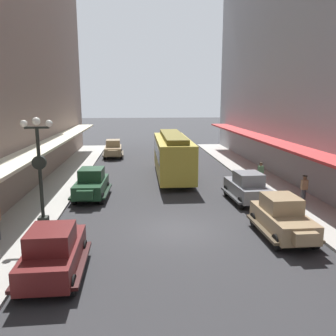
{
  "coord_description": "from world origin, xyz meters",
  "views": [
    {
      "loc": [
        -1.87,
        -15.58,
        6.12
      ],
      "look_at": [
        0.0,
        6.0,
        1.8
      ],
      "focal_mm": 37.18,
      "sensor_mm": 36.0,
      "label": 1
    }
  ],
  "objects_px": {
    "parked_car_3": "(282,216)",
    "pedestrian_1": "(261,174)",
    "parked_car_2": "(91,183)",
    "lamp_post_with_clock": "(40,168)",
    "fire_hydrant": "(284,199)",
    "streetcar": "(173,154)",
    "pedestrian_0": "(304,189)",
    "parked_car_0": "(113,148)",
    "parked_car_4": "(53,251)",
    "parked_car_1": "(247,186)"
  },
  "relations": [
    {
      "from": "parked_car_3",
      "to": "pedestrian_1",
      "type": "xyz_separation_m",
      "value": [
        2.04,
        8.57,
        0.07
      ]
    },
    {
      "from": "parked_car_3",
      "to": "parked_car_2",
      "type": "bearing_deg",
      "value": 142.82
    },
    {
      "from": "lamp_post_with_clock",
      "to": "fire_hydrant",
      "type": "height_order",
      "value": "lamp_post_with_clock"
    },
    {
      "from": "streetcar",
      "to": "pedestrian_0",
      "type": "xyz_separation_m",
      "value": [
        6.79,
        -8.11,
        -0.89
      ]
    },
    {
      "from": "parked_car_0",
      "to": "fire_hydrant",
      "type": "distance_m",
      "value": 21.56
    },
    {
      "from": "lamp_post_with_clock",
      "to": "pedestrian_0",
      "type": "relative_size",
      "value": 3.09
    },
    {
      "from": "parked_car_4",
      "to": "lamp_post_with_clock",
      "type": "distance_m",
      "value": 5.23
    },
    {
      "from": "parked_car_0",
      "to": "pedestrian_0",
      "type": "bearing_deg",
      "value": -56.58
    },
    {
      "from": "parked_car_0",
      "to": "lamp_post_with_clock",
      "type": "relative_size",
      "value": 0.83
    },
    {
      "from": "parked_car_4",
      "to": "lamp_post_with_clock",
      "type": "bearing_deg",
      "value": 108.68
    },
    {
      "from": "parked_car_4",
      "to": "streetcar",
      "type": "height_order",
      "value": "streetcar"
    },
    {
      "from": "parked_car_0",
      "to": "fire_hydrant",
      "type": "bearing_deg",
      "value": -59.72
    },
    {
      "from": "streetcar",
      "to": "fire_hydrant",
      "type": "xyz_separation_m",
      "value": [
        5.54,
        -8.36,
        -1.34
      ]
    },
    {
      "from": "lamp_post_with_clock",
      "to": "pedestrian_1",
      "type": "distance_m",
      "value": 14.77
    },
    {
      "from": "parked_car_3",
      "to": "parked_car_1",
      "type": "bearing_deg",
      "value": 89.07
    },
    {
      "from": "parked_car_1",
      "to": "parked_car_3",
      "type": "relative_size",
      "value": 1.01
    },
    {
      "from": "parked_car_2",
      "to": "lamp_post_with_clock",
      "type": "height_order",
      "value": "lamp_post_with_clock"
    },
    {
      "from": "parked_car_0",
      "to": "parked_car_2",
      "type": "relative_size",
      "value": 1.0
    },
    {
      "from": "pedestrian_1",
      "to": "lamp_post_with_clock",
      "type": "bearing_deg",
      "value": -152.32
    },
    {
      "from": "parked_car_2",
      "to": "parked_car_3",
      "type": "relative_size",
      "value": 1.01
    },
    {
      "from": "parked_car_3",
      "to": "parked_car_4",
      "type": "distance_m",
      "value": 9.79
    },
    {
      "from": "parked_car_2",
      "to": "fire_hydrant",
      "type": "bearing_deg",
      "value": -15.37
    },
    {
      "from": "pedestrian_0",
      "to": "pedestrian_1",
      "type": "bearing_deg",
      "value": 103.53
    },
    {
      "from": "lamp_post_with_clock",
      "to": "pedestrian_1",
      "type": "xyz_separation_m",
      "value": [
        12.96,
        6.8,
        -1.97
      ]
    },
    {
      "from": "parked_car_2",
      "to": "parked_car_4",
      "type": "distance_m",
      "value": 9.88
    },
    {
      "from": "lamp_post_with_clock",
      "to": "pedestrian_0",
      "type": "bearing_deg",
      "value": 10.09
    },
    {
      "from": "parked_car_1",
      "to": "streetcar",
      "type": "distance_m",
      "value": 7.96
    },
    {
      "from": "parked_car_3",
      "to": "parked_car_4",
      "type": "relative_size",
      "value": 1.0
    },
    {
      "from": "parked_car_2",
      "to": "streetcar",
      "type": "bearing_deg",
      "value": 43.2
    },
    {
      "from": "parked_car_4",
      "to": "fire_hydrant",
      "type": "height_order",
      "value": "parked_car_4"
    },
    {
      "from": "parked_car_4",
      "to": "pedestrian_1",
      "type": "distance_m",
      "value": 16.11
    },
    {
      "from": "parked_car_3",
      "to": "pedestrian_1",
      "type": "bearing_deg",
      "value": 76.6
    },
    {
      "from": "parked_car_1",
      "to": "streetcar",
      "type": "bearing_deg",
      "value": 118.79
    },
    {
      "from": "parked_car_2",
      "to": "pedestrian_0",
      "type": "relative_size",
      "value": 2.58
    },
    {
      "from": "fire_hydrant",
      "to": "pedestrian_1",
      "type": "distance_m",
      "value": 4.58
    },
    {
      "from": "parked_car_2",
      "to": "streetcar",
      "type": "xyz_separation_m",
      "value": [
        5.63,
        5.29,
        0.96
      ]
    },
    {
      "from": "parked_car_3",
      "to": "lamp_post_with_clock",
      "type": "relative_size",
      "value": 0.83
    },
    {
      "from": "parked_car_3",
      "to": "lamp_post_with_clock",
      "type": "height_order",
      "value": "lamp_post_with_clock"
    },
    {
      "from": "fire_hydrant",
      "to": "pedestrian_1",
      "type": "xyz_separation_m",
      "value": [
        0.21,
        4.55,
        0.45
      ]
    },
    {
      "from": "parked_car_0",
      "to": "lamp_post_with_clock",
      "type": "distance_m",
      "value": 21.05
    },
    {
      "from": "parked_car_4",
      "to": "pedestrian_0",
      "type": "distance_m",
      "value": 14.32
    },
    {
      "from": "parked_car_4",
      "to": "pedestrian_1",
      "type": "bearing_deg",
      "value": 44.86
    },
    {
      "from": "parked_car_2",
      "to": "parked_car_4",
      "type": "xyz_separation_m",
      "value": [
        -0.03,
        -9.88,
        0.0
      ]
    },
    {
      "from": "parked_car_3",
      "to": "pedestrian_0",
      "type": "relative_size",
      "value": 2.56
    },
    {
      "from": "streetcar",
      "to": "lamp_post_with_clock",
      "type": "relative_size",
      "value": 1.87
    },
    {
      "from": "parked_car_3",
      "to": "fire_hydrant",
      "type": "height_order",
      "value": "parked_car_3"
    },
    {
      "from": "parked_car_3",
      "to": "parked_car_4",
      "type": "height_order",
      "value": "same"
    },
    {
      "from": "parked_car_1",
      "to": "pedestrian_0",
      "type": "bearing_deg",
      "value": -21.74
    },
    {
      "from": "parked_car_0",
      "to": "parked_car_1",
      "type": "height_order",
      "value": "same"
    },
    {
      "from": "parked_car_3",
      "to": "parked_car_4",
      "type": "bearing_deg",
      "value": -163.42
    }
  ]
}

